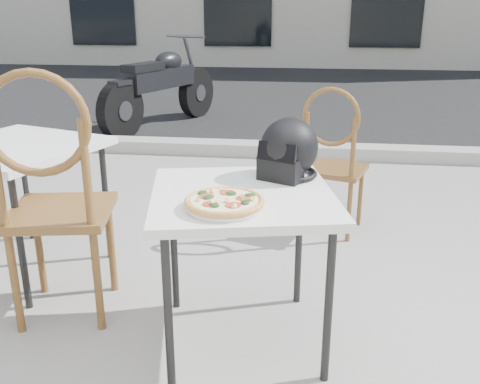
# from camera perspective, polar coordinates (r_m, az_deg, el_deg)

# --- Properties ---
(ground) EXTENTS (80.00, 80.00, 0.00)m
(ground) POSITION_cam_1_polar(r_m,az_deg,el_deg) (2.47, 4.52, -14.63)
(ground) COLOR gray
(ground) RESTS_ON ground
(street_asphalt) EXTENTS (30.00, 8.00, 0.00)m
(street_asphalt) POSITION_cam_1_polar(r_m,az_deg,el_deg) (9.16, 7.07, 10.35)
(street_asphalt) COLOR black
(street_asphalt) RESTS_ON ground
(curb) EXTENTS (30.00, 0.25, 0.12)m
(curb) POSITION_cam_1_polar(r_m,az_deg,el_deg) (5.22, 6.43, 4.45)
(curb) COLOR #9C9A92
(curb) RESTS_ON ground
(cafe_table_main) EXTENTS (0.85, 0.85, 0.68)m
(cafe_table_main) POSITION_cam_1_polar(r_m,az_deg,el_deg) (2.13, 0.26, -1.57)
(cafe_table_main) COLOR white
(cafe_table_main) RESTS_ON ground
(plate) EXTENTS (0.30, 0.30, 0.02)m
(plate) POSITION_cam_1_polar(r_m,az_deg,el_deg) (1.93, -1.66, -1.58)
(plate) COLOR silver
(plate) RESTS_ON cafe_table_main
(pizza) EXTENTS (0.32, 0.32, 0.04)m
(pizza) POSITION_cam_1_polar(r_m,az_deg,el_deg) (1.93, -1.67, -0.99)
(pizza) COLOR #D69B4E
(pizza) RESTS_ON plate
(helmet) EXTENTS (0.33, 0.34, 0.25)m
(helmet) POSITION_cam_1_polar(r_m,az_deg,el_deg) (2.29, 5.17, 4.36)
(helmet) COLOR black
(helmet) RESTS_ON cafe_table_main
(cafe_chair_main) EXTENTS (0.45, 0.45, 0.94)m
(cafe_chair_main) POSITION_cam_1_polar(r_m,az_deg,el_deg) (3.32, 9.85, 4.04)
(cafe_chair_main) COLOR brown
(cafe_chair_main) RESTS_ON ground
(cafe_table_side) EXTENTS (0.94, 0.94, 0.71)m
(cafe_table_side) POSITION_cam_1_polar(r_m,az_deg,el_deg) (2.99, -22.83, 3.54)
(cafe_table_side) COLOR white
(cafe_table_side) RESTS_ON ground
(cafe_chair_side) EXTENTS (0.52, 0.52, 1.15)m
(cafe_chair_side) POSITION_cam_1_polar(r_m,az_deg,el_deg) (2.42, -19.44, 0.46)
(cafe_chair_side) COLOR brown
(cafe_chair_side) RESTS_ON ground
(motorcycle) EXTENTS (0.90, 2.01, 1.05)m
(motorcycle) POSITION_cam_1_polar(r_m,az_deg,el_deg) (6.52, -8.33, 10.88)
(motorcycle) COLOR black
(motorcycle) RESTS_ON street_asphalt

